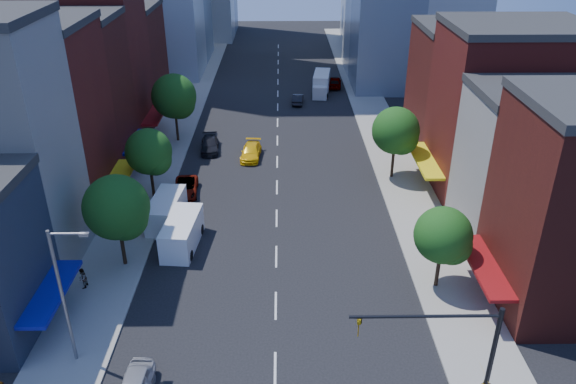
% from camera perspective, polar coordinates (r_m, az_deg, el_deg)
% --- Properties ---
extents(ground, '(220.00, 220.00, 0.00)m').
position_cam_1_polar(ground, '(34.82, -1.32, -17.66)').
color(ground, black).
rests_on(ground, ground).
extents(sidewalk_left, '(5.00, 120.00, 0.15)m').
position_cam_1_polar(sidewalk_left, '(70.32, -11.38, 6.37)').
color(sidewalk_left, gray).
rests_on(sidewalk_left, ground).
extents(sidewalk_right, '(5.00, 120.00, 0.15)m').
position_cam_1_polar(sidewalk_right, '(70.17, 9.25, 6.51)').
color(sidewalk_right, gray).
rests_on(sidewalk_right, ground).
extents(bldg_left_2, '(12.00, 9.00, 16.00)m').
position_cam_1_polar(bldg_left_2, '(52.65, -24.90, 6.36)').
color(bldg_left_2, maroon).
rests_on(bldg_left_2, ground).
extents(bldg_left_3, '(12.00, 8.00, 15.00)m').
position_cam_1_polar(bldg_left_3, '(60.23, -21.84, 8.88)').
color(bldg_left_3, '#521914').
rests_on(bldg_left_3, ground).
extents(bldg_left_4, '(12.00, 9.00, 17.00)m').
position_cam_1_polar(bldg_left_4, '(67.66, -19.65, 12.02)').
color(bldg_left_4, maroon).
rests_on(bldg_left_4, ground).
extents(bldg_left_5, '(12.00, 10.00, 13.00)m').
position_cam_1_polar(bldg_left_5, '(76.92, -17.34, 12.52)').
color(bldg_left_5, '#521914').
rests_on(bldg_left_5, ground).
extents(bldg_right_1, '(12.00, 8.00, 12.00)m').
position_cam_1_polar(bldg_right_1, '(48.37, 24.49, 2.11)').
color(bldg_right_1, beige).
rests_on(bldg_right_1, ground).
extents(bldg_right_2, '(12.00, 10.00, 15.00)m').
position_cam_1_polar(bldg_right_2, '(55.50, 21.23, 7.51)').
color(bldg_right_2, maroon).
rests_on(bldg_right_2, ground).
extents(bldg_right_3, '(12.00, 10.00, 13.00)m').
position_cam_1_polar(bldg_right_3, '(64.71, 18.08, 9.75)').
color(bldg_right_3, '#521914').
rests_on(bldg_right_3, ground).
extents(traffic_signal, '(7.24, 2.24, 8.00)m').
position_cam_1_polar(traffic_signal, '(30.23, 18.65, -17.08)').
color(traffic_signal, black).
rests_on(traffic_signal, sidewalk_right).
extents(streetlight, '(2.25, 0.25, 9.00)m').
position_cam_1_polar(streetlight, '(34.36, -21.77, -9.19)').
color(streetlight, slate).
rests_on(streetlight, sidewalk_left).
extents(tree_left_near, '(4.80, 4.80, 7.30)m').
position_cam_1_polar(tree_left_near, '(42.34, -16.83, -1.75)').
color(tree_left_near, black).
rests_on(tree_left_near, sidewalk_left).
extents(tree_left_mid, '(4.20, 4.20, 6.65)m').
position_cam_1_polar(tree_left_mid, '(52.05, -13.81, 3.81)').
color(tree_left_mid, black).
rests_on(tree_left_mid, sidewalk_left).
extents(tree_left_far, '(5.00, 5.00, 7.75)m').
position_cam_1_polar(tree_left_far, '(64.66, -11.37, 9.34)').
color(tree_left_far, black).
rests_on(tree_left_far, sidewalk_left).
extents(tree_right_near, '(4.00, 4.00, 6.20)m').
position_cam_1_polar(tree_right_near, '(40.03, 15.68, -4.49)').
color(tree_right_near, black).
rests_on(tree_right_near, sidewalk_right).
extents(tree_right_far, '(4.60, 4.60, 7.20)m').
position_cam_1_polar(tree_right_far, '(55.41, 11.03, 5.94)').
color(tree_right_far, black).
rests_on(tree_right_far, sidewalk_right).
extents(parked_car_second, '(1.65, 4.07, 1.31)m').
position_cam_1_polar(parked_car_second, '(49.15, -10.95, -2.38)').
color(parked_car_second, black).
rests_on(parked_car_second, ground).
extents(parked_car_third, '(2.51, 4.84, 1.31)m').
position_cam_1_polar(parked_car_third, '(53.88, -10.35, 0.46)').
color(parked_car_third, '#999999').
rests_on(parked_car_third, ground).
extents(parked_car_rear, '(2.36, 4.91, 1.38)m').
position_cam_1_polar(parked_car_rear, '(63.07, -7.95, 4.78)').
color(parked_car_rear, black).
rests_on(parked_car_rear, ground).
extents(cargo_van_near, '(2.81, 5.93, 2.45)m').
position_cam_1_polar(cargo_van_near, '(45.44, -10.75, -4.20)').
color(cargo_van_near, white).
rests_on(cargo_van_near, ground).
extents(cargo_van_far, '(2.76, 5.81, 2.40)m').
position_cam_1_polar(cargo_van_far, '(48.91, -12.30, -1.97)').
color(cargo_van_far, white).
rests_on(cargo_van_far, ground).
extents(taxi, '(2.32, 4.98, 1.41)m').
position_cam_1_polar(taxi, '(60.76, -3.77, 4.11)').
color(taxi, yellow).
rests_on(taxi, ground).
extents(traffic_car_oncoming, '(1.77, 4.11, 1.32)m').
position_cam_1_polar(traffic_car_oncoming, '(77.91, 1.00, 9.43)').
color(traffic_car_oncoming, black).
rests_on(traffic_car_oncoming, ground).
extents(traffic_car_far, '(2.35, 4.80, 1.58)m').
position_cam_1_polar(traffic_car_far, '(85.53, 4.77, 11.08)').
color(traffic_car_far, '#999999').
rests_on(traffic_car_far, ground).
extents(box_truck, '(2.97, 7.32, 2.86)m').
position_cam_1_polar(box_truck, '(82.35, 3.40, 10.89)').
color(box_truck, silver).
rests_on(box_truck, ground).
extents(pedestrian_far, '(0.70, 0.84, 1.55)m').
position_cam_1_polar(pedestrian_far, '(42.76, -20.15, -8.24)').
color(pedestrian_far, '#999999').
rests_on(pedestrian_far, sidewalk_left).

